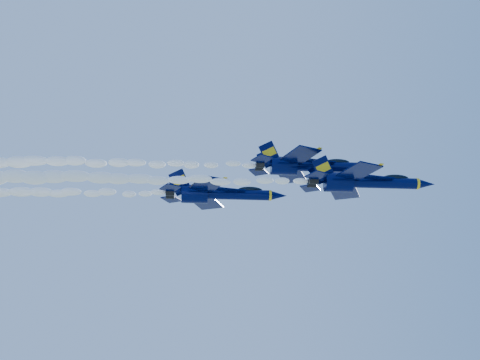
{
  "coord_description": "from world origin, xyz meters",
  "views": [
    {
      "loc": [
        -5.57,
        -84.96,
        120.23
      ],
      "look_at": [
        0.28,
        -4.13,
        151.54
      ],
      "focal_mm": 45.0,
      "sensor_mm": 36.0,
      "label": 1
    }
  ],
  "objects": [
    {
      "name": "jet_third",
      "position": [
        -2.46,
        4.71,
        152.53
      ],
      "size": [
        19.27,
        15.81,
        7.16
      ],
      "color": "#000531"
    },
    {
      "name": "jet_lead",
      "position": [
        16.52,
        -10.73,
        149.16
      ],
      "size": [
        17.41,
        14.28,
        6.47
      ],
      "color": "#000531"
    },
    {
      "name": "smoke_trail_jet_lead",
      "position": [
        -12.56,
        -10.73,
        148.75
      ],
      "size": [
        43.28,
        1.94,
        1.75
      ],
      "primitive_type": "ellipsoid",
      "color": "white"
    },
    {
      "name": "smoke_trail_jet_second",
      "position": [
        -19.2,
        -6.36,
        152.73
      ],
      "size": [
        43.28,
        1.92,
        1.72
      ],
      "primitive_type": "ellipsoid",
      "color": "white"
    },
    {
      "name": "jet_second",
      "position": [
        9.78,
        -6.36,
        153.13
      ],
      "size": [
        17.19,
        14.1,
        6.39
      ],
      "color": "#000531"
    },
    {
      "name": "smoke_trail_jet_third",
      "position": [
        -32.33,
        4.71,
        152.1
      ],
      "size": [
        43.28,
        2.15,
        1.93
      ],
      "primitive_type": "ellipsoid",
      "color": "white"
    }
  ]
}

